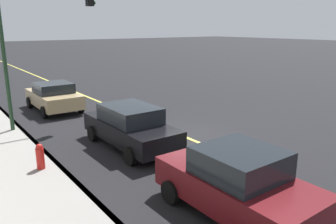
{
  "coord_description": "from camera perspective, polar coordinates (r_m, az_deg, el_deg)",
  "views": [
    {
      "loc": [
        -10.01,
        8.08,
        4.32
      ],
      "look_at": [
        -0.39,
        1.0,
        1.24
      ],
      "focal_mm": 35.54,
      "sensor_mm": 36.0,
      "label": 1
    }
  ],
  "objects": [
    {
      "name": "car_black",
      "position": [
        12.22,
        -6.49,
        -2.42
      ],
      "size": [
        4.42,
        1.91,
        1.55
      ],
      "color": "black",
      "rests_on": "ground"
    },
    {
      "name": "traffic_light_mast",
      "position": [
        15.06,
        -21.26,
        13.64
      ],
      "size": [
        0.28,
        4.08,
        6.4
      ],
      "color": "#1E3823",
      "rests_on": "ground"
    },
    {
      "name": "lane_stripe_center",
      "position": [
        13.57,
        2.42,
        -4.1
      ],
      "size": [
        80.0,
        0.16,
        0.01
      ],
      "primitive_type": "cube",
      "color": "#D8CC4C",
      "rests_on": "ground"
    },
    {
      "name": "ground",
      "position": [
        13.57,
        2.42,
        -4.12
      ],
      "size": [
        200.0,
        200.0,
        0.0
      ],
      "primitive_type": "plane",
      "color": "black"
    },
    {
      "name": "curb_edge",
      "position": [
        11.27,
        -18.63,
        -8.48
      ],
      "size": [
        80.0,
        0.16,
        0.15
      ],
      "primitive_type": "cube",
      "color": "slate",
      "rests_on": "ground"
    },
    {
      "name": "fire_hydrant",
      "position": [
        10.8,
        -21.05,
        -7.49
      ],
      "size": [
        0.24,
        0.24,
        0.94
      ],
      "color": "red",
      "rests_on": "ground"
    },
    {
      "name": "car_tan",
      "position": [
        18.5,
        -19.0,
        2.55
      ],
      "size": [
        4.0,
        2.05,
        1.47
      ],
      "color": "tan",
      "rests_on": "ground"
    },
    {
      "name": "car_maroon",
      "position": [
        8.01,
        11.77,
        -11.81
      ],
      "size": [
        4.0,
        2.03,
        1.65
      ],
      "color": "#591116",
      "rests_on": "ground"
    }
  ]
}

